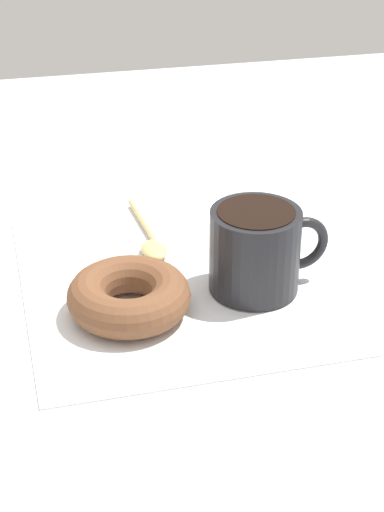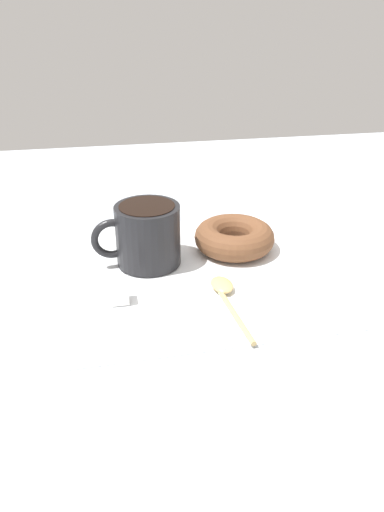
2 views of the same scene
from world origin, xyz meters
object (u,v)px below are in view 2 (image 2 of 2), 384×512
Objects in this scene: spoon at (226,293)px; sugar_cube at (120,294)px; coffee_cup at (146,234)px; donut at (234,237)px.

spoon is 6.64× the size of sugar_cube.
donut is at bearing -172.09° from coffee_cup.
spoon is 11.61cm from sugar_cube.
donut reaches higher than sugar_cube.
sugar_cube is (15.32, 9.93, -0.71)cm from donut.
spoon is at bearing 129.20° from coffee_cup.
spoon is (3.77, 10.99, -1.27)cm from donut.
sugar_cube is (11.55, -1.06, 0.56)cm from spoon.
coffee_cup is 1.04× the size of donut.
donut is 18.27cm from sugar_cube.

